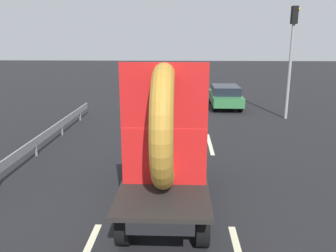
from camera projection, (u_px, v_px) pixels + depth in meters
name	position (u px, v px, depth m)	size (l,w,h in m)	color
ground_plane	(163.00, 205.00, 9.29)	(120.00, 120.00, 0.00)	black
flatbed_truck	(167.00, 138.00, 9.32)	(2.02, 5.49, 3.91)	black
distant_sedan	(225.00, 96.00, 22.27)	(1.84, 4.30, 1.40)	black
traffic_light	(292.00, 47.00, 18.32)	(0.42, 0.36, 6.00)	gray
guardrail	(50.00, 132.00, 14.47)	(0.10, 11.73, 0.71)	gray
lane_dash_left_far	(136.00, 140.00, 15.22)	(2.96, 0.16, 0.01)	beige
lane_dash_right_far	(210.00, 144.00, 14.68)	(2.97, 0.16, 0.01)	beige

